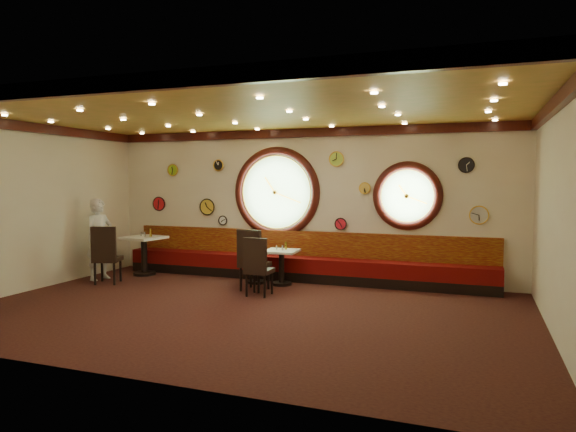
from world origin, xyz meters
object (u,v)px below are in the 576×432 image
Objects in this scene: table_a at (144,251)px; condiment_a_bottle at (151,233)px; condiment_c_bottle at (286,246)px; chair_a at (106,251)px; condiment_c_salt at (277,248)px; condiment_b_bottle at (260,247)px; condiment_c_pepper at (283,248)px; table_c at (282,263)px; condiment_a_salt at (141,234)px; chair_b at (252,256)px; waiter at (99,239)px; condiment_b_pepper at (256,248)px; table_b at (257,263)px; condiment_b_salt at (254,248)px; chair_c at (257,263)px; condiment_a_pepper at (145,234)px.

table_a is 5.06× the size of condiment_a_bottle.
condiment_c_bottle is at bearing 1.93° from condiment_a_bottle.
chair_a reaches higher than condiment_a_bottle.
condiment_b_bottle is at bearing 172.16° from condiment_c_salt.
table_a is at bearing 179.65° from condiment_c_pepper.
table_c is 7.34× the size of condiment_a_salt.
condiment_c_salt is (-0.10, -0.01, 0.31)m from table_c.
table_a is 0.38m from condiment_a_salt.
table_a is at bearing -177.77° from condiment_c_bottle.
table_a is 1.23× the size of chair_b.
condiment_b_pepper is at bearing -63.96° from waiter.
condiment_b_pepper is (2.82, 1.13, 0.04)m from chair_a.
condiment_a_bottle reaches higher than table_b.
condiment_b_salt is 1.18× the size of condiment_c_salt.
table_a is at bearing -179.66° from condiment_c_salt.
condiment_b_salt is 1.01× the size of condiment_c_pepper.
chair_c is 3.27m from condiment_a_bottle.
condiment_c_salt is 3.01m from condiment_a_bottle.
table_c is at bearing 3.25° from condiment_b_pepper.
chair_b is 3.15m from condiment_a_salt.
condiment_a_pepper reaches higher than condiment_b_pepper.
chair_c is 1.11m from condiment_c_salt.
chair_a is 3.09m from chair_b.
table_c is at bearing 130.05° from condiment_c_pepper.
condiment_b_pepper is at bearing 114.89° from chair_c.
condiment_c_pepper is (3.31, -0.02, 0.22)m from table_a.
chair_c is at bearing -19.13° from chair_a.
table_c is 0.62m from condiment_b_pepper.
chair_a is 1.13m from condiment_a_pepper.
chair_b is 2.90m from condiment_a_bottle.
table_b is at bearing -170.21° from condiment_c_bottle.
condiment_c_bottle is (3.43, 1.27, 0.11)m from chair_a.
condiment_a_salt is at bearing -179.26° from condiment_b_bottle.
chair_b reaches higher than condiment_b_salt.
waiter reaches higher than condiment_c_salt.
condiment_b_bottle is (0.07, 0.05, 0.32)m from table_b.
condiment_a_salt is (-2.82, 0.01, 0.49)m from table_b.
condiment_c_salt is 0.20m from condiment_c_bottle.
condiment_c_salt is at bearing 0.34° from table_a.
condiment_c_pepper is at bearing 0.54° from condiment_a_pepper.
condiment_a_salt is (-3.37, 0.01, 0.46)m from table_c.
condiment_a_pepper is (0.06, -0.05, 0.37)m from table_a.
table_b is at bearing -0.16° from condiment_a_salt.
condiment_a_bottle is at bearing -178.96° from condiment_b_bottle.
condiment_c_pepper is (0.04, -0.05, 0.31)m from table_c.
chair_c is 1.23m from condiment_c_bottle.
condiment_c_salt is 0.58× the size of condiment_c_bottle.
table_c is at bearing -0.10° from condiment_a_salt.
chair_a reaches higher than condiment_b_salt.
chair_c is at bearing -19.87° from condiment_a_bottle.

